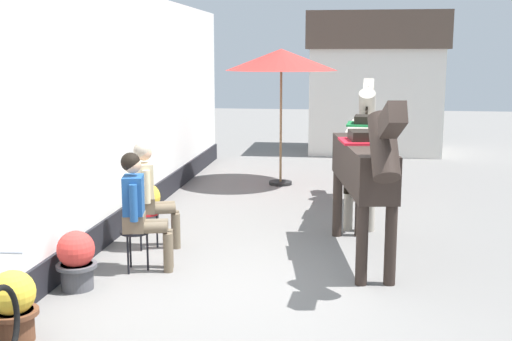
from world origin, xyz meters
The scene contains 11 objects.
ground_plane centered at (0.00, 3.00, 0.00)m, with size 40.00×40.00×0.00m, color slate.
pub_facade_wall centered at (-2.55, 1.50, 1.54)m, with size 0.34×14.00×3.40m.
distant_cottage centered at (1.40, 10.32, 1.80)m, with size 3.40×2.60×3.50m.
seated_visitor_near centered at (-1.62, 0.29, 0.78)m, with size 0.61×0.48×1.39m.
seated_visitor_far centered at (-1.77, 1.17, 0.78)m, with size 0.61×0.49×1.39m.
saddled_horse_near centered at (0.93, 1.02, 1.16)m, with size 0.77×2.98×2.06m.
saddled_horse_far centered at (0.99, 3.48, 1.16)m, with size 0.58×3.00×2.06m.
flower_planter_nearest centered at (-2.14, -1.69, 0.33)m, with size 0.43×0.43×0.64m.
flower_planter_inner_near centered at (-2.11, -0.39, 0.33)m, with size 0.43×0.43×0.64m.
flower_planter_farthest centered at (-2.14, 2.20, 0.33)m, with size 0.43×0.43×0.64m.
cafe_parasol centered at (-0.53, 5.56, 2.36)m, with size 2.10×2.10×2.58m.
Camera 1 is at (0.69, -6.71, 2.48)m, focal length 45.68 mm.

